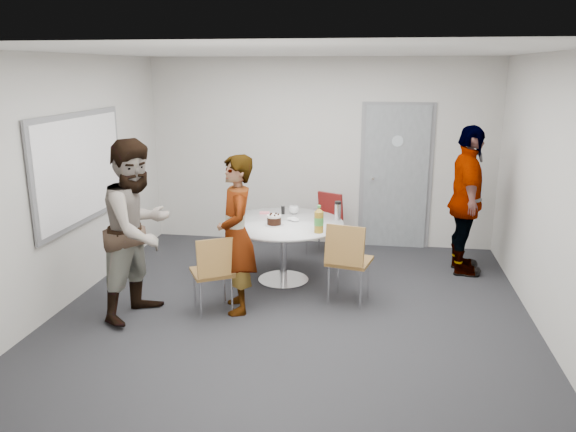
% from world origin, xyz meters
% --- Properties ---
extents(floor, '(5.00, 5.00, 0.00)m').
position_xyz_m(floor, '(0.00, 0.00, 0.00)').
color(floor, black).
rests_on(floor, ground).
extents(ceiling, '(5.00, 5.00, 0.00)m').
position_xyz_m(ceiling, '(0.00, 0.00, 2.70)').
color(ceiling, silver).
rests_on(ceiling, wall_back).
extents(wall_back, '(5.00, 0.00, 5.00)m').
position_xyz_m(wall_back, '(0.00, 2.50, 1.35)').
color(wall_back, beige).
rests_on(wall_back, floor).
extents(wall_left, '(0.00, 5.00, 5.00)m').
position_xyz_m(wall_left, '(-2.50, 0.00, 1.35)').
color(wall_left, beige).
rests_on(wall_left, floor).
extents(wall_right, '(0.00, 5.00, 5.00)m').
position_xyz_m(wall_right, '(2.50, 0.00, 1.35)').
color(wall_right, beige).
rests_on(wall_right, floor).
extents(wall_front, '(5.00, 0.00, 5.00)m').
position_xyz_m(wall_front, '(0.00, -2.50, 1.35)').
color(wall_front, beige).
rests_on(wall_front, floor).
extents(door, '(1.02, 0.17, 2.12)m').
position_xyz_m(door, '(1.10, 2.48, 1.03)').
color(door, slate).
rests_on(door, wall_back).
extents(whiteboard, '(0.04, 1.90, 1.25)m').
position_xyz_m(whiteboard, '(-2.46, 0.20, 1.45)').
color(whiteboard, slate).
rests_on(whiteboard, wall_left).
extents(table, '(1.45, 1.45, 1.07)m').
position_xyz_m(table, '(-0.23, 0.82, 0.65)').
color(table, silver).
rests_on(table, floor).
extents(chair_near_left, '(0.57, 0.59, 0.86)m').
position_xyz_m(chair_near_left, '(-0.81, -0.24, 0.53)').
color(chair_near_left, brown).
rests_on(chair_near_left, floor).
extents(chair_near_right, '(0.53, 0.57, 0.94)m').
position_xyz_m(chair_near_right, '(0.55, 0.23, 0.57)').
color(chair_near_right, brown).
rests_on(chair_near_right, floor).
extents(chair_far, '(0.55, 0.57, 0.85)m').
position_xyz_m(chair_far, '(0.15, 2.03, 0.52)').
color(chair_far, maroon).
rests_on(chair_far, floor).
extents(person_main, '(0.59, 0.72, 1.69)m').
position_xyz_m(person_main, '(-0.60, -0.08, 0.85)').
color(person_main, '#A5C6EA').
rests_on(person_main, floor).
extents(person_left, '(0.94, 1.08, 1.87)m').
position_xyz_m(person_left, '(-1.57, -0.35, 0.94)').
color(person_left, white).
rests_on(person_left, floor).
extents(person_right, '(0.46, 1.10, 1.88)m').
position_xyz_m(person_right, '(1.95, 1.50, 0.94)').
color(person_right, black).
rests_on(person_right, floor).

